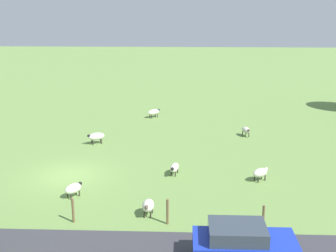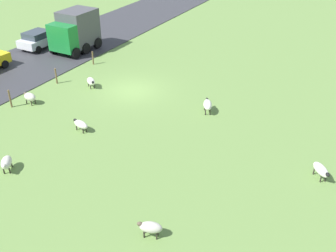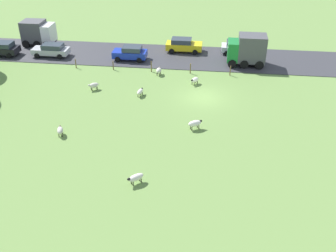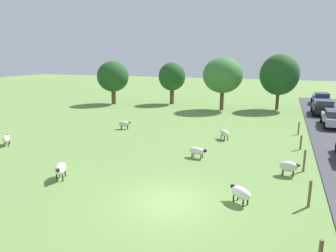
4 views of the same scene
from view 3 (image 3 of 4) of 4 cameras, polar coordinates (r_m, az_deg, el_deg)
The scene contains 21 objects.
ground_plane at distance 39.69m, azimuth 5.07°, elevation 4.13°, with size 160.00×160.00×0.00m, color #6B8E47.
road_strip at distance 49.35m, azimuth 5.64°, elevation 9.71°, with size 8.00×80.00×0.06m, color #38383D.
sheep_0 at distance 28.05m, azimuth -4.66°, elevation -7.42°, with size 1.14×1.21×0.75m.
sheep_1 at distance 34.04m, azimuth 3.90°, elevation 0.37°, with size 1.04×1.31×0.84m.
sheep_2 at distance 41.57m, azimuth -10.65°, elevation 5.78°, with size 1.03×1.13×0.76m.
sheep_3 at distance 44.34m, azimuth -1.33°, elevation 8.01°, with size 1.08×0.63×0.81m.
sheep_4 at distance 34.37m, azimuth -15.27°, elevation -0.61°, with size 1.13×0.78×0.74m.
sheep_5 at distance 42.20m, azimuth 3.89°, elevation 6.63°, with size 1.12×1.01×0.75m.
sheep_6 at distance 39.76m, azimuth -4.04°, elevation 4.96°, with size 1.25×0.66×0.68m.
fence_post_0 at distance 44.70m, azimuth 8.95°, elevation 7.87°, with size 0.12×0.12×1.13m, color brown.
fence_post_1 at distance 44.71m, azimuth 3.24°, elevation 8.27°, with size 0.12×0.12×1.20m, color brown.
fence_post_2 at distance 45.17m, azimuth -2.41°, elevation 8.57°, with size 0.12×0.12×1.26m, color brown.
fence_post_3 at distance 46.10m, azimuth -7.90°, elevation 8.62°, with size 0.12×0.12×1.02m, color brown.
fence_post_4 at distance 47.37m, azimuth -13.15°, elevation 8.75°, with size 0.12×0.12×1.07m, color brown.
truck_0 at distance 47.41m, azimuth 11.37°, elevation 10.77°, with size 2.79×4.32×3.54m.
truck_1 at distance 55.62m, azimuth -18.20°, elevation 12.70°, with size 2.75×3.96×3.17m.
car_0 at distance 51.03m, azimuth 9.89°, elevation 11.14°, with size 2.16×3.94×1.57m.
car_1 at distance 51.44m, azimuth -16.46°, elevation 10.48°, with size 2.07×4.43×1.55m.
car_2 at distance 53.78m, azimuth -22.77°, elevation 10.26°, with size 2.20×4.08×1.63m.
car_3 at distance 48.51m, azimuth -5.44°, elevation 10.45°, with size 2.11×4.02×1.65m.
car_7 at distance 50.94m, azimuth 2.24°, elevation 11.60°, with size 2.15×4.50×1.67m.
Camera 3 is at (-35.39, -0.81, 17.95)m, focal length 42.33 mm.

